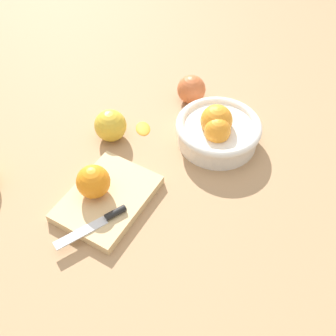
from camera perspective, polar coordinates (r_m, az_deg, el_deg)
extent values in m
plane|color=tan|center=(0.96, -6.13, 1.66)|extent=(2.40, 2.40, 0.00)
cylinder|color=white|center=(0.98, 6.98, 4.78)|extent=(0.19, 0.19, 0.05)
torus|color=white|center=(0.96, 7.12, 5.87)|extent=(0.20, 0.20, 0.02)
sphere|color=orange|center=(0.95, 6.81, 6.64)|extent=(0.07, 0.07, 0.07)
sphere|color=orange|center=(0.93, 6.94, 5.25)|extent=(0.06, 0.06, 0.06)
cube|color=#DBB77F|center=(0.87, -8.45, -4.25)|extent=(0.22, 0.17, 0.02)
sphere|color=orange|center=(0.85, -10.43, -1.89)|extent=(0.07, 0.07, 0.07)
cube|color=silver|center=(0.82, -12.11, -8.86)|extent=(0.11, 0.06, 0.00)
cylinder|color=black|center=(0.83, -7.37, -6.22)|extent=(0.05, 0.03, 0.01)
sphere|color=#CC6638|center=(1.08, 3.29, 10.95)|extent=(0.07, 0.07, 0.07)
sphere|color=gold|center=(0.98, -8.07, 5.91)|extent=(0.08, 0.08, 0.08)
ellipsoid|color=orange|center=(1.02, -3.53, 5.68)|extent=(0.06, 0.06, 0.01)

